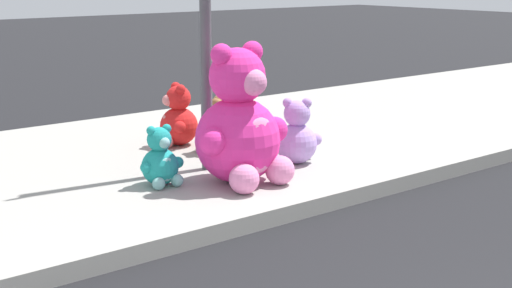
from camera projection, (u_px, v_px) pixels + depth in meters
The scene contains 6 objects.
sidewalk at pixel (78, 176), 7.38m from camera, with size 28.00×4.40×0.15m, color #9E9B93.
plush_pink_large at pixel (240, 128), 6.77m from camera, with size 0.99×0.88×1.29m.
plush_teal at pixel (161, 161), 6.75m from camera, with size 0.43×0.38×0.56m.
plush_red at pixel (177, 121), 8.29m from camera, with size 0.49×0.52×0.69m.
plush_brown at pixel (215, 130), 8.00m from camera, with size 0.43×0.43×0.60m.
plush_lavender at pixel (297, 137), 7.53m from camera, with size 0.47×0.48×0.67m.
Camera 1 is at (-3.08, -1.45, 2.07)m, focal length 52.44 mm.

